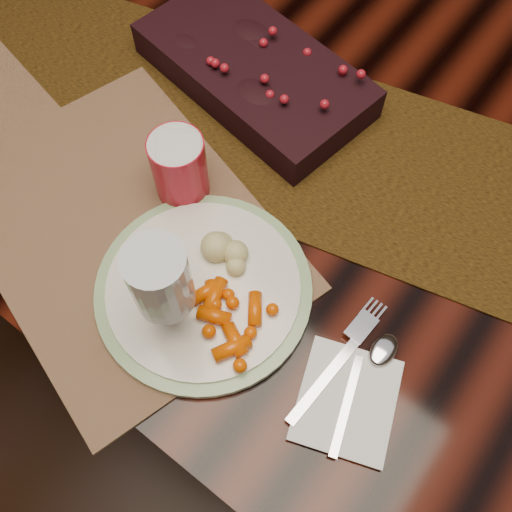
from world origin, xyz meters
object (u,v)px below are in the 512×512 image
Objects in this scene: mashed_potatoes at (232,250)px; red_cup at (179,168)px; napkin at (347,400)px; dinner_plate at (204,288)px; baby_carrots at (216,317)px; centerpiece at (254,66)px; wine_glass at (166,296)px; turkey_shreds at (156,277)px; placemat_main at (122,228)px; dining_table at (331,266)px.

red_cup reaches higher than mashed_potatoes.
napkin is at bearing -15.94° from mashed_potatoes.
dinner_plate is 2.36× the size of baby_carrots.
wine_glass reaches higher than centerpiece.
red_cup is (-0.07, 0.14, 0.03)m from turkey_shreds.
napkin is at bearing -17.90° from red_cup.
placemat_main is 0.20m from baby_carrots.
red_cup is (-0.17, 0.13, 0.03)m from baby_carrots.
baby_carrots is at bearing 36.17° from wine_glass.
dining_table is 24.32× the size of mashed_potatoes.
centerpiece is 0.43m from wine_glass.
red_cup reaches higher than dining_table.
mashed_potatoes is (0.17, -0.28, -0.00)m from centerpiece.
mashed_potatoes is (0.16, 0.05, 0.04)m from placemat_main.
turkey_shreds is (0.10, -0.03, 0.02)m from placemat_main.
mashed_potatoes reaches higher than placemat_main.
turkey_shreds is (0.11, -0.36, -0.01)m from centerpiece.
dinner_plate is at bearing -63.31° from centerpiece.
baby_carrots is (0.21, -0.36, -0.01)m from centerpiece.
red_cup is at bearing -79.58° from centerpiece.
centerpiece reaches higher than dinner_plate.
placemat_main is 6.70× the size of mashed_potatoes.
mashed_potatoes is 0.11m from turkey_shreds.
baby_carrots is at bearing -90.82° from dining_table.
dinner_plate is (-0.05, -0.31, 0.39)m from dining_table.
dining_table is at bearing 81.00° from dinner_plate.
dining_table is 0.54m from turkey_shreds.
red_cup reaches higher than centerpiece.
napkin is at bearing -1.99° from dinner_plate.
wine_glass reaches higher than baby_carrots.
dining_table is at bearing 82.54° from wine_glass.
turkey_shreds reaches higher than dining_table.
turkey_shreds is 0.33× the size of wine_glass.
dining_table is 0.60m from wine_glass.
centerpiece is at bearing 173.93° from dining_table.
placemat_main is 0.19m from wine_glass.
baby_carrots is 0.10m from turkey_shreds.
turkey_shreds is at bearing -178.57° from baby_carrots.
red_cup is (-0.18, -0.20, 0.43)m from dining_table.
baby_carrots is at bearing -30.92° from dinner_plate.
red_cup is at bearing 127.46° from wine_glass.
turkey_shreds is 0.47× the size of napkin.
dinner_plate is at bearing 158.66° from napkin.
mashed_potatoes reaches higher than baby_carrots.
wine_glass is (0.00, -0.06, 0.09)m from dinner_plate.
placemat_main is at bearing 170.97° from baby_carrots.
placemat_main is at bearing 161.17° from turkey_shreds.
mashed_potatoes reaches higher than dining_table.
napkin is (0.23, -0.07, -0.03)m from mashed_potatoes.
centerpiece is at bearing 113.27° from wine_glass.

